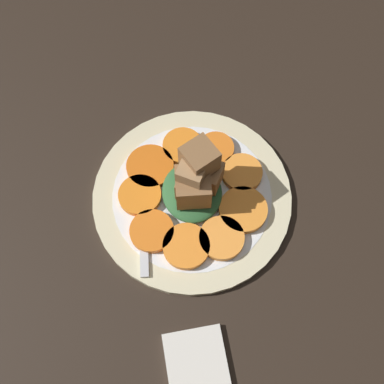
% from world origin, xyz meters
% --- Properties ---
extents(table_slab, '(1.20, 1.20, 0.02)m').
position_xyz_m(table_slab, '(0.00, 0.00, 0.01)').
color(table_slab, black).
rests_on(table_slab, ground).
extents(plate, '(0.28, 0.28, 0.01)m').
position_xyz_m(plate, '(0.00, 0.00, 0.03)').
color(plate, beige).
rests_on(plate, table_slab).
extents(carrot_slice_0, '(0.06, 0.06, 0.01)m').
position_xyz_m(carrot_slice_0, '(0.07, 0.03, 0.04)').
color(carrot_slice_0, orange).
rests_on(carrot_slice_0, plate).
extents(carrot_slice_1, '(0.07, 0.07, 0.01)m').
position_xyz_m(carrot_slice_1, '(0.04, 0.06, 0.04)').
color(carrot_slice_1, orange).
rests_on(carrot_slice_1, plate).
extents(carrot_slice_2, '(0.06, 0.06, 0.01)m').
position_xyz_m(carrot_slice_2, '(-0.02, 0.08, 0.04)').
color(carrot_slice_2, orange).
rests_on(carrot_slice_2, plate).
extents(carrot_slice_3, '(0.05, 0.05, 0.01)m').
position_xyz_m(carrot_slice_3, '(-0.06, 0.05, 0.04)').
color(carrot_slice_3, orange).
rests_on(carrot_slice_3, plate).
extents(carrot_slice_4, '(0.06, 0.06, 0.01)m').
position_xyz_m(carrot_slice_4, '(-0.08, 0.00, 0.04)').
color(carrot_slice_4, orange).
rests_on(carrot_slice_4, plate).
extents(carrot_slice_5, '(0.07, 0.07, 0.01)m').
position_xyz_m(carrot_slice_5, '(-0.05, -0.05, 0.04)').
color(carrot_slice_5, orange).
rests_on(carrot_slice_5, plate).
extents(carrot_slice_6, '(0.06, 0.06, 0.01)m').
position_xyz_m(carrot_slice_6, '(-0.01, -0.07, 0.04)').
color(carrot_slice_6, orange).
rests_on(carrot_slice_6, plate).
extents(carrot_slice_7, '(0.06, 0.06, 0.01)m').
position_xyz_m(carrot_slice_7, '(0.04, -0.06, 0.04)').
color(carrot_slice_7, orange).
rests_on(carrot_slice_7, plate).
extents(carrot_slice_8, '(0.06, 0.06, 0.01)m').
position_xyz_m(carrot_slice_8, '(0.07, -0.02, 0.04)').
color(carrot_slice_8, orange).
rests_on(carrot_slice_8, plate).
extents(center_pile, '(0.09, 0.09, 0.10)m').
position_xyz_m(center_pile, '(-0.00, 0.00, 0.07)').
color(center_pile, '#2D6033').
rests_on(center_pile, plate).
extents(fork, '(0.17, 0.04, 0.00)m').
position_xyz_m(fork, '(0.01, -0.07, 0.03)').
color(fork, silver).
rests_on(fork, plate).
extents(napkin, '(0.12, 0.07, 0.01)m').
position_xyz_m(napkin, '(0.24, -0.03, 0.02)').
color(napkin, silver).
rests_on(napkin, table_slab).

